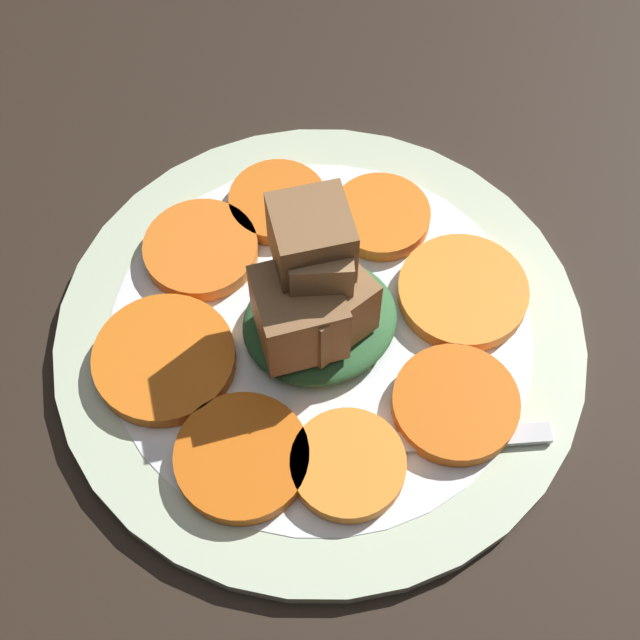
% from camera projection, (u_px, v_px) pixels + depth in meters
% --- Properties ---
extents(table_slab, '(1.20, 1.20, 0.02)m').
position_uv_depth(table_slab, '(320.00, 346.00, 0.53)').
color(table_slab, black).
rests_on(table_slab, ground).
extents(plate, '(0.30, 0.30, 0.01)m').
position_uv_depth(plate, '(320.00, 334.00, 0.51)').
color(plate, beige).
rests_on(plate, table_slab).
extents(carrot_slice_0, '(0.07, 0.07, 0.01)m').
position_uv_depth(carrot_slice_0, '(455.00, 404.00, 0.48)').
color(carrot_slice_0, '#D56013').
rests_on(carrot_slice_0, plate).
extents(carrot_slice_1, '(0.08, 0.08, 0.01)m').
position_uv_depth(carrot_slice_1, '(463.00, 292.00, 0.52)').
color(carrot_slice_1, orange).
rests_on(carrot_slice_1, plate).
extents(carrot_slice_2, '(0.06, 0.06, 0.01)m').
position_uv_depth(carrot_slice_2, '(381.00, 216.00, 0.54)').
color(carrot_slice_2, orange).
rests_on(carrot_slice_2, plate).
extents(carrot_slice_3, '(0.06, 0.06, 0.01)m').
position_uv_depth(carrot_slice_3, '(278.00, 202.00, 0.55)').
color(carrot_slice_3, orange).
rests_on(carrot_slice_3, plate).
extents(carrot_slice_4, '(0.07, 0.07, 0.01)m').
position_uv_depth(carrot_slice_4, '(201.00, 249.00, 0.53)').
color(carrot_slice_4, orange).
rests_on(carrot_slice_4, plate).
extents(carrot_slice_5, '(0.08, 0.08, 0.01)m').
position_uv_depth(carrot_slice_5, '(164.00, 359.00, 0.49)').
color(carrot_slice_5, orange).
rests_on(carrot_slice_5, plate).
extents(carrot_slice_6, '(0.07, 0.07, 0.01)m').
position_uv_depth(carrot_slice_6, '(242.00, 457.00, 0.46)').
color(carrot_slice_6, '#D45F12').
rests_on(carrot_slice_6, plate).
extents(carrot_slice_7, '(0.06, 0.06, 0.01)m').
position_uv_depth(carrot_slice_7, '(348.00, 465.00, 0.46)').
color(carrot_slice_7, orange).
rests_on(carrot_slice_7, plate).
extents(center_pile, '(0.09, 0.08, 0.10)m').
position_uv_depth(center_pile, '(317.00, 299.00, 0.48)').
color(center_pile, '#2D6033').
rests_on(center_pile, plate).
extents(fork, '(0.16, 0.08, 0.00)m').
position_uv_depth(fork, '(384.00, 444.00, 0.47)').
color(fork, silver).
rests_on(fork, plate).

